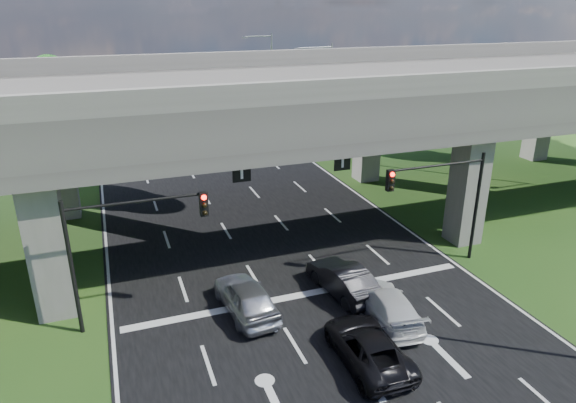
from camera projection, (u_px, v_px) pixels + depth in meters
ground at (335, 336)px, 21.62m from camera, size 160.00×160.00×0.00m
road at (264, 240)px, 30.37m from camera, size 18.00×120.00×0.03m
overpass at (251, 100)px, 29.26m from camera, size 80.00×15.00×10.00m
signal_right at (445, 191)px, 26.05m from camera, size 5.76×0.54×6.00m
signal_left at (124, 236)px, 21.06m from camera, size 5.76×0.54×6.00m
streetlight_far at (326, 94)px, 43.74m from camera, size 3.38×0.25×10.00m
streetlight_beyond at (268, 72)px, 57.75m from camera, size 3.38×0.25×10.00m
tree_left_near at (20, 122)px, 38.20m from camera, size 4.50×4.50×7.80m
tree_left_far at (48, 86)px, 52.42m from camera, size 4.80×4.80×8.32m
tree_right_near at (337, 100)px, 48.67m from camera, size 4.20×4.20×7.28m
tree_right_mid at (331, 89)px, 56.75m from camera, size 3.91×3.90×6.76m
tree_right_far at (274, 76)px, 62.25m from camera, size 4.50×4.50×7.80m
car_silver at (246, 297)px, 22.99m from camera, size 2.31×4.81×1.59m
car_dark at (343, 279)px, 24.54m from camera, size 2.19×4.72×1.50m
car_white at (387, 305)px, 22.55m from camera, size 2.49×4.99×1.39m
car_trailing at (368, 347)px, 19.86m from camera, size 2.31×4.83×1.33m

